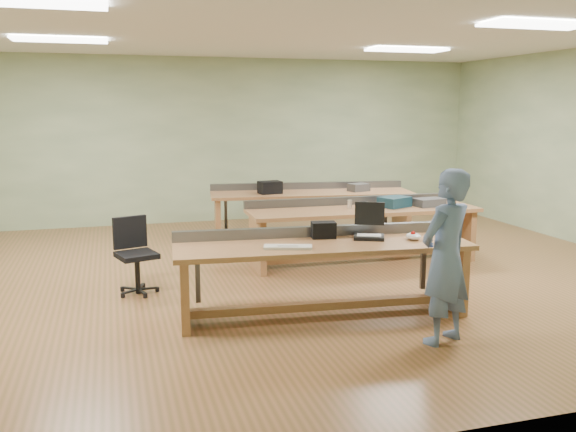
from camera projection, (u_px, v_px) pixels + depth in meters
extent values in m
plane|color=brown|center=(276.00, 275.00, 7.74)|extent=(10.00, 10.00, 0.00)
plane|color=silver|center=(275.00, 30.00, 7.21)|extent=(10.00, 10.00, 0.00)
cube|color=#ABBC8E|center=(219.00, 140.00, 11.25)|extent=(10.00, 0.04, 3.00)
cube|color=#ABBC8E|center=(447.00, 208.00, 3.69)|extent=(10.00, 0.04, 3.00)
cube|color=white|center=(34.00, 2.00, 5.11)|extent=(1.20, 0.50, 0.03)
cube|color=white|center=(60.00, 40.00, 7.94)|extent=(1.20, 0.50, 0.03)
cube|color=white|center=(538.00, 25.00, 6.49)|extent=(1.20, 0.50, 0.03)
cube|color=white|center=(407.00, 50.00, 9.32)|extent=(1.20, 0.50, 0.03)
cube|color=#AD7749|center=(323.00, 246.00, 6.13)|extent=(3.05, 1.06, 0.05)
cube|color=#AD7749|center=(184.00, 290.00, 5.92)|extent=(0.14, 0.70, 0.70)
cube|color=#AD7749|center=(450.00, 275.00, 6.46)|extent=(0.14, 0.70, 0.70)
cube|color=#AD7749|center=(323.00, 305.00, 6.24)|extent=(2.69, 0.33, 0.08)
cube|color=#505157|center=(315.00, 231.00, 6.46)|extent=(2.98, 0.34, 0.11)
cube|color=#AD7749|center=(364.00, 210.00, 8.26)|extent=(3.17, 0.92, 0.05)
cube|color=#AD7749|center=(257.00, 243.00, 7.95)|extent=(0.10, 0.74, 0.70)
cube|color=#AD7749|center=(459.00, 232.00, 8.70)|extent=(0.10, 0.74, 0.70)
cube|color=#AD7749|center=(363.00, 255.00, 8.37)|extent=(2.85, 0.17, 0.08)
cube|color=#505157|center=(354.00, 200.00, 8.61)|extent=(3.15, 0.16, 0.11)
cube|color=#AD7749|center=(312.00, 194.00, 9.87)|extent=(3.34, 1.30, 0.05)
cube|color=#AD7749|center=(218.00, 219.00, 9.71)|extent=(0.18, 0.77, 0.70)
cube|color=#AD7749|center=(401.00, 214.00, 10.16)|extent=(0.18, 0.77, 0.70)
cube|color=#AD7749|center=(311.00, 231.00, 9.98)|extent=(2.94, 0.50, 0.08)
cube|color=#505157|center=(307.00, 186.00, 10.24)|extent=(3.23, 0.52, 0.11)
imported|color=slate|center=(446.00, 257.00, 5.40)|extent=(0.68, 0.58, 1.58)
cube|color=black|center=(369.00, 237.00, 6.35)|extent=(0.39, 0.36, 0.03)
cube|color=black|center=(370.00, 214.00, 6.43)|extent=(0.29, 0.14, 0.25)
cube|color=beige|center=(288.00, 247.00, 5.91)|extent=(0.49, 0.29, 0.03)
ellipsoid|color=white|center=(413.00, 236.00, 6.29)|extent=(0.20, 0.21, 0.07)
cube|color=black|center=(323.00, 230.00, 6.37)|extent=(0.27, 0.20, 0.17)
cylinder|color=black|center=(138.00, 275.00, 6.94)|extent=(0.06, 0.06, 0.43)
cube|color=black|center=(137.00, 255.00, 6.90)|extent=(0.51, 0.51, 0.06)
cube|color=black|center=(130.00, 232.00, 7.02)|extent=(0.39, 0.16, 0.37)
cylinder|color=black|center=(138.00, 291.00, 6.97)|extent=(0.59, 0.59, 0.06)
cube|color=#122F3D|center=(394.00, 202.00, 8.38)|extent=(0.48, 0.43, 0.14)
cube|color=#38383A|center=(429.00, 202.00, 8.44)|extent=(0.43, 0.30, 0.11)
imported|color=#38383A|center=(363.00, 205.00, 8.21)|extent=(0.16, 0.16, 0.10)
cylinder|color=white|center=(350.00, 204.00, 8.27)|extent=(0.08, 0.08, 0.11)
cube|color=black|center=(270.00, 187.00, 9.67)|extent=(0.37, 0.29, 0.20)
cube|color=#38383A|center=(359.00, 187.00, 9.96)|extent=(0.36, 0.30, 0.12)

